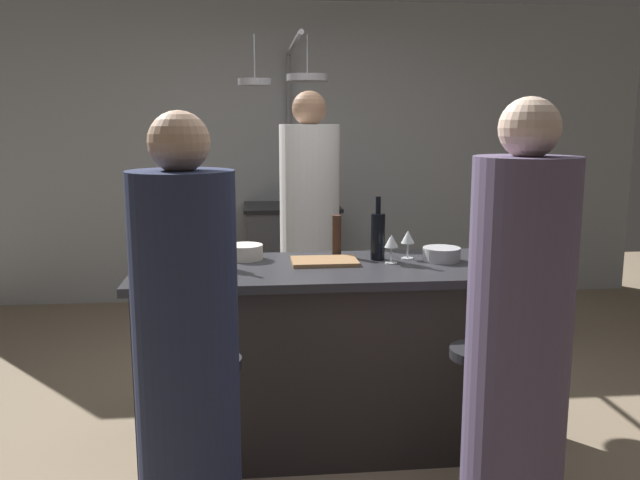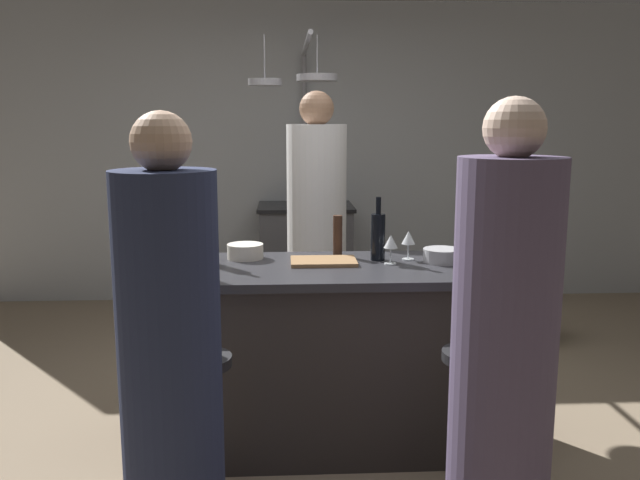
% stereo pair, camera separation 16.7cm
% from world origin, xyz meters
% --- Properties ---
extents(ground_plane, '(9.00, 9.00, 0.00)m').
position_xyz_m(ground_plane, '(0.00, 0.00, 0.00)').
color(ground_plane, gray).
extents(back_wall, '(6.40, 0.16, 2.60)m').
position_xyz_m(back_wall, '(0.00, 2.85, 1.30)').
color(back_wall, '#B2B7BC').
rests_on(back_wall, ground_plane).
extents(kitchen_island, '(1.80, 0.72, 0.90)m').
position_xyz_m(kitchen_island, '(0.00, 0.00, 0.45)').
color(kitchen_island, '#332D2B').
rests_on(kitchen_island, ground_plane).
extents(stove_range, '(0.80, 0.64, 0.89)m').
position_xyz_m(stove_range, '(0.00, 2.45, 0.45)').
color(stove_range, '#47474C').
rests_on(stove_range, ground_plane).
extents(chef, '(0.37, 0.37, 1.77)m').
position_xyz_m(chef, '(0.03, 1.03, 0.82)').
color(chef, white).
rests_on(chef, ground_plane).
extents(bar_stool_right, '(0.28, 0.28, 0.68)m').
position_xyz_m(bar_stool_right, '(0.58, -0.62, 0.38)').
color(bar_stool_right, '#4C4C51').
rests_on(bar_stool_right, ground_plane).
extents(guest_right, '(0.35, 0.35, 1.66)m').
position_xyz_m(guest_right, '(0.55, -1.02, 0.77)').
color(guest_right, '#594C6B').
rests_on(guest_right, ground_plane).
extents(bar_stool_left, '(0.28, 0.28, 0.68)m').
position_xyz_m(bar_stool_left, '(-0.52, -0.62, 0.38)').
color(bar_stool_left, '#4C4C51').
rests_on(bar_stool_left, ground_plane).
extents(guest_left, '(0.34, 0.34, 1.62)m').
position_xyz_m(guest_left, '(-0.56, -0.99, 0.75)').
color(guest_left, '#262D4C').
rests_on(guest_left, ground_plane).
extents(overhead_pot_rack, '(0.60, 1.43, 2.17)m').
position_xyz_m(overhead_pot_rack, '(-0.04, 1.98, 1.63)').
color(overhead_pot_rack, gray).
rests_on(overhead_pot_rack, ground_plane).
extents(potted_plant, '(0.36, 0.36, 0.52)m').
position_xyz_m(potted_plant, '(1.60, 1.40, 0.30)').
color(potted_plant, brown).
rests_on(potted_plant, ground_plane).
extents(cutting_board, '(0.32, 0.22, 0.02)m').
position_xyz_m(cutting_board, '(0.01, 0.06, 0.91)').
color(cutting_board, '#997047').
rests_on(cutting_board, kitchen_island).
extents(pepper_mill, '(0.05, 0.05, 0.21)m').
position_xyz_m(pepper_mill, '(0.10, 0.25, 1.01)').
color(pepper_mill, '#382319').
rests_on(pepper_mill, kitchen_island).
extents(wine_bottle_white, '(0.07, 0.07, 0.30)m').
position_xyz_m(wine_bottle_white, '(-0.54, 0.06, 1.02)').
color(wine_bottle_white, gray).
rests_on(wine_bottle_white, kitchen_island).
extents(wine_bottle_red, '(0.07, 0.07, 0.31)m').
position_xyz_m(wine_bottle_red, '(-0.78, -0.25, 1.02)').
color(wine_bottle_red, '#143319').
rests_on(wine_bottle_red, kitchen_island).
extents(wine_bottle_dark, '(0.07, 0.07, 0.32)m').
position_xyz_m(wine_bottle_dark, '(0.29, 0.12, 1.02)').
color(wine_bottle_dark, black).
rests_on(wine_bottle_dark, kitchen_island).
extents(wine_bottle_rose, '(0.07, 0.07, 0.30)m').
position_xyz_m(wine_bottle_rose, '(-0.59, -0.18, 1.01)').
color(wine_bottle_rose, '#B78C8E').
rests_on(wine_bottle_rose, kitchen_island).
extents(wine_glass_near_right_guest, '(0.07, 0.07, 0.15)m').
position_xyz_m(wine_glass_near_right_guest, '(0.34, 0.02, 1.01)').
color(wine_glass_near_right_guest, silver).
rests_on(wine_glass_near_right_guest, kitchen_island).
extents(wine_glass_near_left_guest, '(0.07, 0.07, 0.15)m').
position_xyz_m(wine_glass_near_left_guest, '(0.44, 0.12, 1.01)').
color(wine_glass_near_left_guest, silver).
rests_on(wine_glass_near_left_guest, kitchen_island).
extents(mixing_bowl_steel, '(0.19, 0.19, 0.07)m').
position_xyz_m(mixing_bowl_steel, '(0.60, 0.06, 0.93)').
color(mixing_bowl_steel, '#B7B7BC').
rests_on(mixing_bowl_steel, kitchen_island).
extents(mixing_bowl_ceramic, '(0.18, 0.18, 0.07)m').
position_xyz_m(mixing_bowl_ceramic, '(-0.38, 0.20, 0.94)').
color(mixing_bowl_ceramic, silver).
rests_on(mixing_bowl_ceramic, kitchen_island).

